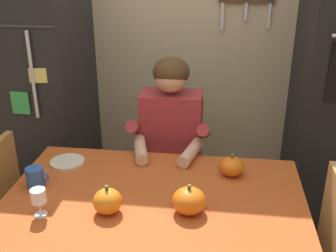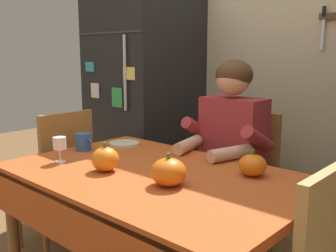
# 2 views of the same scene
# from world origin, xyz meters

# --- Properties ---
(back_wall_assembly) EXTENTS (3.70, 0.13, 2.60)m
(back_wall_assembly) POSITION_xyz_m (0.05, 1.35, 1.30)
(back_wall_assembly) COLOR #BCAD89
(back_wall_assembly) RESTS_ON ground
(refrigerator) EXTENTS (0.68, 0.71, 1.80)m
(refrigerator) POSITION_xyz_m (-0.95, 0.96, 0.90)
(refrigerator) COLOR black
(refrigerator) RESTS_ON ground
(dining_table) EXTENTS (1.40, 0.90, 0.74)m
(dining_table) POSITION_xyz_m (0.00, 0.08, 0.66)
(dining_table) COLOR brown
(dining_table) RESTS_ON ground
(chair_behind_person) EXTENTS (0.40, 0.40, 0.93)m
(chair_behind_person) POSITION_xyz_m (-0.00, 0.87, 0.51)
(chair_behind_person) COLOR #9E6B33
(chair_behind_person) RESTS_ON ground
(seated_person) EXTENTS (0.47, 0.55, 1.25)m
(seated_person) POSITION_xyz_m (-0.00, 0.68, 0.74)
(seated_person) COLOR #38384C
(seated_person) RESTS_ON ground
(coffee_mug) EXTENTS (0.11, 0.09, 0.10)m
(coffee_mug) POSITION_xyz_m (-0.59, 0.13, 0.79)
(coffee_mug) COLOR #2D569E
(coffee_mug) RESTS_ON dining_table
(wine_glass) EXTENTS (0.07, 0.07, 0.13)m
(wine_glass) POSITION_xyz_m (-0.47, -0.10, 0.83)
(wine_glass) COLOR white
(wine_glass) RESTS_ON dining_table
(pumpkin_large) EXTENTS (0.13, 0.13, 0.12)m
(pumpkin_large) POSITION_xyz_m (0.36, 0.36, 0.79)
(pumpkin_large) COLOR orange
(pumpkin_large) RESTS_ON dining_table
(pumpkin_medium) EXTENTS (0.13, 0.13, 0.14)m
(pumpkin_medium) POSITION_xyz_m (-0.18, -0.04, 0.80)
(pumpkin_medium) COLOR orange
(pumpkin_medium) RESTS_ON dining_table
(pumpkin_small) EXTENTS (0.15, 0.15, 0.14)m
(pumpkin_small) POSITION_xyz_m (0.17, 0.01, 0.80)
(pumpkin_small) COLOR orange
(pumpkin_small) RESTS_ON dining_table
(serving_tray) EXTENTS (0.18, 0.18, 0.02)m
(serving_tray) POSITION_xyz_m (-0.52, 0.36, 0.75)
(serving_tray) COLOR beige
(serving_tray) RESTS_ON dining_table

